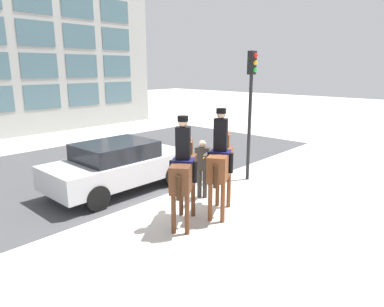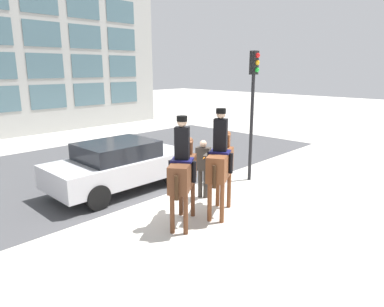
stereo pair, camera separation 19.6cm
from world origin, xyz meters
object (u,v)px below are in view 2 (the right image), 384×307
street_car_near_lane (120,164)px  mounted_horse_companion (221,161)px  traffic_light (253,96)px  mounted_horse_lead (183,169)px  pedestrian_bystander (203,165)px

street_car_near_lane → mounted_horse_companion: bearing=-77.8°
mounted_horse_companion → traffic_light: 3.32m
mounted_horse_lead → traffic_light: 4.24m
pedestrian_bystander → street_car_near_lane: bearing=-89.0°
pedestrian_bystander → traffic_light: traffic_light is taller
mounted_horse_lead → mounted_horse_companion: bearing=-48.0°
mounted_horse_companion → street_car_near_lane: (-0.73, 3.37, -0.61)m
mounted_horse_companion → pedestrian_bystander: bearing=35.7°
pedestrian_bystander → street_car_near_lane: 2.63m
mounted_horse_lead → pedestrian_bystander: bearing=-7.9°
mounted_horse_lead → pedestrian_bystander: 1.82m
mounted_horse_lead → mounted_horse_companion: mounted_horse_companion is taller
traffic_light → pedestrian_bystander: bearing=179.4°
street_car_near_lane → traffic_light: bearing=-33.2°
mounted_horse_lead → pedestrian_bystander: size_ratio=1.55×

